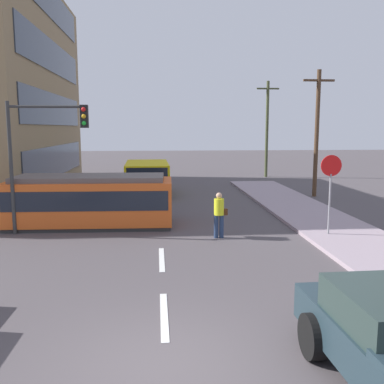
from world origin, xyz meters
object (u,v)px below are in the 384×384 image
(streetcar_tram, at_px, (91,200))
(utility_pole_mid, at_px, (317,131))
(stop_sign, at_px, (331,178))
(utility_pole_far, at_px, (267,127))
(pedestrian_crossing, at_px, (219,212))
(parked_sedan_mid, at_px, (51,196))
(traffic_light_mast, at_px, (42,141))
(city_bus, at_px, (147,176))

(streetcar_tram, relative_size, utility_pole_mid, 0.92)
(stop_sign, distance_m, utility_pole_far, 19.91)
(stop_sign, bearing_deg, pedestrian_crossing, 176.10)
(streetcar_tram, distance_m, pedestrian_crossing, 5.49)
(pedestrian_crossing, distance_m, parked_sedan_mid, 9.82)
(parked_sedan_mid, xyz_separation_m, utility_pole_far, (14.16, 13.00, 3.40))
(streetcar_tram, height_order, utility_pole_mid, utility_pole_mid)
(traffic_light_mast, distance_m, utility_pole_mid, 15.59)
(parked_sedan_mid, height_order, traffic_light_mast, traffic_light_mast)
(stop_sign, xyz_separation_m, utility_pole_far, (2.70, 19.64, 1.83))
(traffic_light_mast, bearing_deg, parked_sedan_mid, 101.15)
(pedestrian_crossing, relative_size, parked_sedan_mid, 0.41)
(stop_sign, relative_size, utility_pole_mid, 0.40)
(pedestrian_crossing, xyz_separation_m, utility_pole_far, (6.70, 19.37, 3.08))
(pedestrian_crossing, relative_size, utility_pole_mid, 0.23)
(parked_sedan_mid, bearing_deg, utility_pole_mid, 10.84)
(pedestrian_crossing, bearing_deg, utility_pole_far, 70.93)
(parked_sedan_mid, height_order, utility_pole_far, utility_pole_far)
(streetcar_tram, bearing_deg, city_bus, 75.96)
(city_bus, distance_m, utility_pole_far, 13.09)
(utility_pole_mid, bearing_deg, traffic_light_mast, -149.45)
(streetcar_tram, bearing_deg, traffic_light_mast, -141.73)
(pedestrian_crossing, height_order, parked_sedan_mid, pedestrian_crossing)
(parked_sedan_mid, height_order, utility_pole_mid, utility_pole_mid)
(streetcar_tram, bearing_deg, utility_pole_far, 55.56)
(pedestrian_crossing, height_order, utility_pole_mid, utility_pole_mid)
(stop_sign, distance_m, utility_pole_mid, 9.99)
(streetcar_tram, distance_m, city_bus, 8.72)
(streetcar_tram, bearing_deg, utility_pole_mid, 29.46)
(streetcar_tram, distance_m, stop_sign, 9.39)
(stop_sign, bearing_deg, parked_sedan_mid, 149.91)
(stop_sign, xyz_separation_m, traffic_light_mast, (-10.45, 1.48, 1.29))
(pedestrian_crossing, relative_size, stop_sign, 0.58)
(city_bus, xyz_separation_m, pedestrian_crossing, (2.82, -10.87, -0.15))
(utility_pole_far, bearing_deg, stop_sign, -97.83)
(traffic_light_mast, xyz_separation_m, utility_pole_far, (13.15, 18.16, 0.54))
(utility_pole_mid, bearing_deg, streetcar_tram, -150.54)
(parked_sedan_mid, bearing_deg, streetcar_tram, -57.42)
(city_bus, bearing_deg, pedestrian_crossing, -75.47)
(streetcar_tram, relative_size, traffic_light_mast, 1.34)
(streetcar_tram, height_order, pedestrian_crossing, streetcar_tram)
(city_bus, xyz_separation_m, stop_sign, (6.81, -11.14, 1.10))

